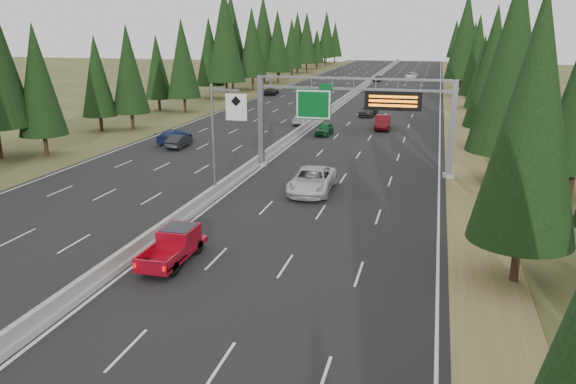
% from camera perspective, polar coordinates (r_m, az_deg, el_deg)
% --- Properties ---
extents(road, '(32.00, 260.00, 0.08)m').
position_cam_1_polar(road, '(92.80, 5.50, 8.98)').
color(road, black).
rests_on(road, ground).
extents(shoulder_right, '(3.60, 260.00, 0.06)m').
position_cam_1_polar(shoulder_right, '(91.66, 16.65, 8.29)').
color(shoulder_right, olive).
rests_on(shoulder_right, ground).
extents(shoulder_left, '(3.60, 260.00, 0.06)m').
position_cam_1_polar(shoulder_left, '(97.25, -5.04, 9.32)').
color(shoulder_left, '#3F441F').
rests_on(shoulder_left, ground).
extents(median_barrier, '(0.70, 260.00, 0.85)m').
position_cam_1_polar(median_barrier, '(92.76, 5.50, 9.21)').
color(median_barrier, gray).
rests_on(median_barrier, road).
extents(sign_gantry, '(16.75, 0.98, 7.80)m').
position_cam_1_polar(sign_gantry, '(46.58, 7.39, 8.24)').
color(sign_gantry, slate).
rests_on(sign_gantry, road).
extents(hov_sign_pole, '(2.80, 0.50, 8.00)m').
position_cam_1_polar(hov_sign_pole, '(39.18, -6.85, 5.95)').
color(hov_sign_pole, slate).
rests_on(hov_sign_pole, road).
extents(tree_row_right, '(12.03, 242.56, 18.61)m').
position_cam_1_polar(tree_row_right, '(72.89, 20.81, 12.98)').
color(tree_row_right, black).
rests_on(tree_row_right, ground).
extents(tree_row_left, '(11.90, 241.59, 18.91)m').
position_cam_1_polar(tree_row_left, '(91.86, -9.31, 14.49)').
color(tree_row_left, black).
rests_on(tree_row_left, ground).
extents(silver_minivan, '(3.06, 6.40, 1.76)m').
position_cam_1_polar(silver_minivan, '(41.21, 2.48, 1.19)').
color(silver_minivan, silver).
rests_on(silver_minivan, road).
extents(red_pickup, '(1.79, 5.02, 1.64)m').
position_cam_1_polar(red_pickup, '(29.78, -11.31, -5.07)').
color(red_pickup, black).
rests_on(red_pickup, road).
extents(car_ahead_green, '(1.71, 4.00, 1.35)m').
position_cam_1_polar(car_ahead_green, '(64.10, 3.71, 6.42)').
color(car_ahead_green, '#125028').
rests_on(car_ahead_green, road).
extents(car_ahead_dkred, '(2.01, 5.06, 1.64)m').
position_cam_1_polar(car_ahead_dkred, '(68.56, 9.59, 7.00)').
color(car_ahead_dkred, '#520B11').
rests_on(car_ahead_dkred, road).
extents(car_ahead_dkgrey, '(2.51, 5.19, 1.46)m').
position_cam_1_polar(car_ahead_dkgrey, '(79.01, 8.18, 8.19)').
color(car_ahead_dkgrey, black).
rests_on(car_ahead_dkgrey, road).
extents(car_ahead_white, '(3.05, 5.95, 1.61)m').
position_cam_1_polar(car_ahead_white, '(139.81, 12.46, 11.45)').
color(car_ahead_white, white).
rests_on(car_ahead_white, road).
extents(car_ahead_far, '(1.91, 4.06, 1.34)m').
position_cam_1_polar(car_ahead_far, '(132.08, 9.07, 11.31)').
color(car_ahead_far, black).
rests_on(car_ahead_far, road).
extents(car_onc_near, '(1.53, 4.04, 1.32)m').
position_cam_1_polar(car_onc_near, '(58.00, -11.01, 5.10)').
color(car_onc_near, black).
rests_on(car_onc_near, road).
extents(car_onc_blue, '(2.44, 5.09, 1.43)m').
position_cam_1_polar(car_onc_blue, '(60.43, -11.45, 5.57)').
color(car_onc_blue, navy).
rests_on(car_onc_blue, road).
extents(car_onc_white, '(1.87, 4.24, 1.42)m').
position_cam_1_polar(car_onc_white, '(71.20, 1.32, 7.46)').
color(car_onc_white, silver).
rests_on(car_onc_white, road).
extents(car_onc_far, '(2.58, 4.89, 1.31)m').
position_cam_1_polar(car_onc_far, '(104.15, -1.73, 10.22)').
color(car_onc_far, black).
rests_on(car_onc_far, road).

